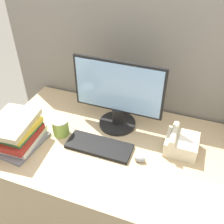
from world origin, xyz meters
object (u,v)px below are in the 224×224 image
at_px(keyboard, 99,146).
at_px(desk_telephone, 181,143).
at_px(mouse, 140,159).
at_px(book_stack, 16,132).
at_px(monitor, 118,97).
at_px(coffee_cup, 61,127).

bearing_deg(keyboard, desk_telephone, 17.72).
bearing_deg(desk_telephone, keyboard, -162.28).
distance_m(mouse, book_stack, 0.69).
height_order(mouse, desk_telephone, desk_telephone).
relative_size(monitor, coffee_cup, 4.98).
distance_m(monitor, book_stack, 0.60).
distance_m(keyboard, desk_telephone, 0.45).
bearing_deg(book_stack, mouse, 8.93).
bearing_deg(coffee_cup, keyboard, -6.70).
bearing_deg(keyboard, coffee_cup, 173.30).
bearing_deg(desk_telephone, book_stack, -163.20).
height_order(monitor, desk_telephone, monitor).
bearing_deg(keyboard, mouse, -4.61).
height_order(monitor, mouse, monitor).
relative_size(mouse, desk_telephone, 0.33).
xyz_separation_m(book_stack, desk_telephone, (0.87, 0.26, -0.03)).
height_order(mouse, book_stack, book_stack).
xyz_separation_m(keyboard, coffee_cup, (-0.25, 0.03, 0.04)).
distance_m(book_stack, desk_telephone, 0.90).
distance_m(monitor, mouse, 0.37).
relative_size(coffee_cup, desk_telephone, 0.59).
height_order(monitor, keyboard, monitor).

